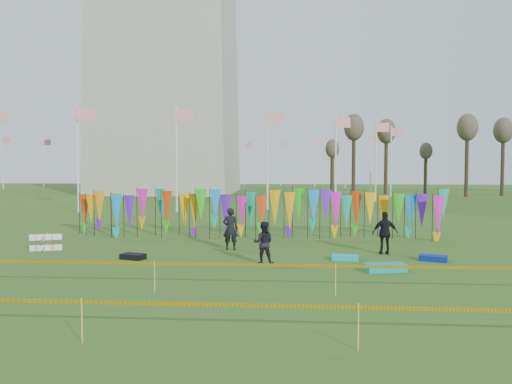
# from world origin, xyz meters

# --- Properties ---
(ground) EXTENTS (160.00, 160.00, 0.00)m
(ground) POSITION_xyz_m (0.00, 0.00, 0.00)
(ground) COLOR #2F5317
(ground) RESTS_ON ground
(flagpole_ring) EXTENTS (57.40, 56.16, 8.00)m
(flagpole_ring) POSITION_xyz_m (-14.00, 48.00, 4.00)
(flagpole_ring) COLOR silver
(flagpole_ring) RESTS_ON ground
(banner_row) EXTENTS (18.64, 0.64, 2.27)m
(banner_row) POSITION_xyz_m (0.28, 7.94, 1.38)
(banner_row) COLOR black
(banner_row) RESTS_ON ground
(caution_tape_near) EXTENTS (26.00, 0.02, 0.90)m
(caution_tape_near) POSITION_xyz_m (-0.22, -2.90, 0.78)
(caution_tape_near) COLOR #E4B804
(caution_tape_near) RESTS_ON ground
(caution_tape_far) EXTENTS (26.00, 0.02, 0.90)m
(caution_tape_far) POSITION_xyz_m (-0.22, -6.81, 0.78)
(caution_tape_far) COLOR #E4B804
(caution_tape_far) RESTS_ON ground
(box_kite) EXTENTS (0.64, 0.64, 0.70)m
(box_kite) POSITION_xyz_m (-8.11, 3.42, 0.35)
(box_kite) COLOR #B4140D
(box_kite) RESTS_ON ground
(person_left) EXTENTS (0.65, 0.48, 1.76)m
(person_left) POSITION_xyz_m (-0.60, 4.31, 0.88)
(person_left) COLOR black
(person_left) RESTS_ON ground
(person_mid) EXTENTS (0.75, 0.47, 1.52)m
(person_mid) POSITION_xyz_m (0.94, 1.37, 0.76)
(person_mid) COLOR black
(person_mid) RESTS_ON ground
(person_right) EXTENTS (0.99, 0.57, 1.69)m
(person_right) POSITION_xyz_m (5.62, 3.68, 0.85)
(person_right) COLOR black
(person_right) RESTS_ON ground
(kite_bag_turquoise) EXTENTS (1.03, 0.62, 0.19)m
(kite_bag_turquoise) POSITION_xyz_m (3.93, 2.28, 0.10)
(kite_bag_turquoise) COLOR #0DC3C8
(kite_bag_turquoise) RESTS_ON ground
(kite_bag_blue) EXTENTS (1.10, 0.83, 0.20)m
(kite_bag_blue) POSITION_xyz_m (7.12, 2.37, 0.10)
(kite_bag_blue) COLOR #092296
(kite_bag_blue) RESTS_ON ground
(kite_bag_black) EXTENTS (0.99, 0.76, 0.20)m
(kite_bag_black) POSITION_xyz_m (-3.98, 1.94, 0.10)
(kite_bag_black) COLOR black
(kite_bag_black) RESTS_ON ground
(kite_bag_teal) EXTENTS (1.42, 0.89, 0.25)m
(kite_bag_teal) POSITION_xyz_m (5.03, 0.43, 0.13)
(kite_bag_teal) COLOR #0BA5A6
(kite_bag_teal) RESTS_ON ground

